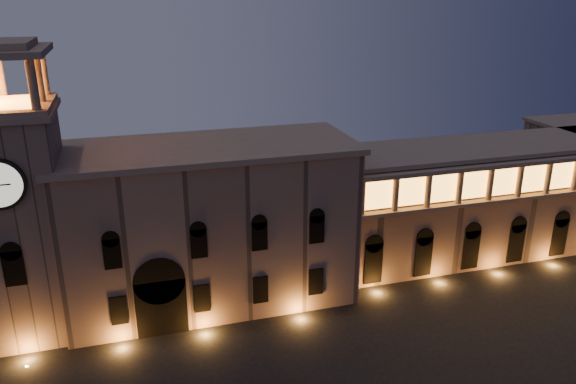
% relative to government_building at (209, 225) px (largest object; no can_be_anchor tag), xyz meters
% --- Properties ---
extents(government_building, '(30.80, 12.80, 17.60)m').
position_rel_government_building_xyz_m(government_building, '(0.00, 0.00, 0.00)').
color(government_building, '#7A5D50').
rests_on(government_building, ground).
extents(clock_tower, '(9.80, 9.80, 32.40)m').
position_rel_government_building_xyz_m(clock_tower, '(-18.42, -0.95, 3.73)').
color(clock_tower, '#7A5D50').
rests_on(clock_tower, ground).
extents(colonnade_wing, '(40.60, 11.50, 14.50)m').
position_rel_government_building_xyz_m(colonnade_wing, '(34.08, 1.99, -1.44)').
color(colonnade_wing, brown).
rests_on(colonnade_wing, ground).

